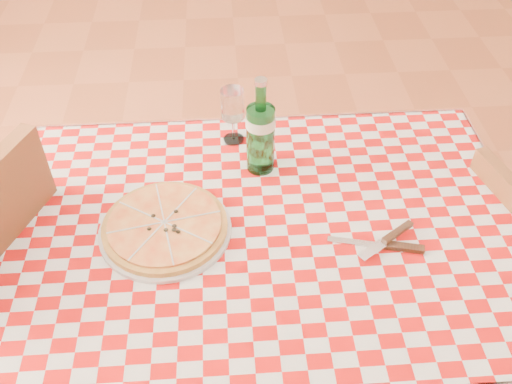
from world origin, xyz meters
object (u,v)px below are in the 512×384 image
(dining_table, at_px, (265,252))
(water_bottle, at_px, (261,126))
(chair_near, at_px, (512,273))
(pizza_plate, at_px, (165,226))
(wine_glass, at_px, (233,116))

(dining_table, bearing_deg, water_bottle, 89.21)
(chair_near, relative_size, pizza_plate, 2.54)
(chair_near, bearing_deg, wine_glass, 144.24)
(pizza_plate, xyz_separation_m, water_bottle, (0.25, 0.22, 0.12))
(chair_near, distance_m, wine_glass, 0.93)
(dining_table, height_order, water_bottle, water_bottle)
(pizza_plate, height_order, water_bottle, water_bottle)
(pizza_plate, height_order, wine_glass, wine_glass)
(wine_glass, bearing_deg, water_bottle, -61.52)
(water_bottle, bearing_deg, wine_glass, 118.48)
(pizza_plate, bearing_deg, dining_table, 0.52)
(dining_table, bearing_deg, wine_glass, 100.61)
(chair_near, relative_size, water_bottle, 2.93)
(pizza_plate, distance_m, wine_glass, 0.40)
(wine_glass, bearing_deg, dining_table, -79.39)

